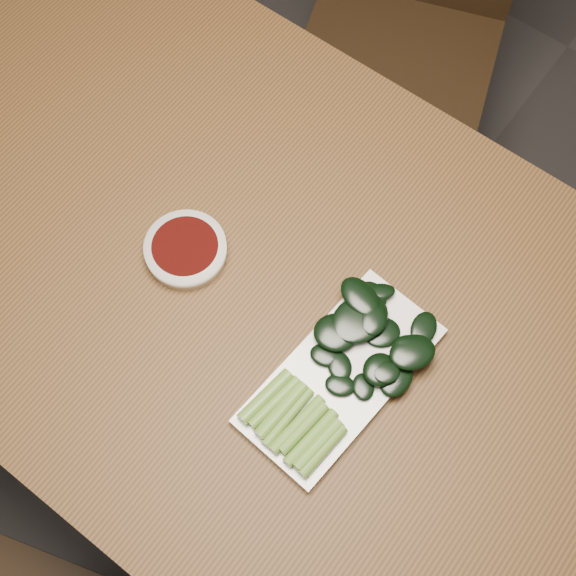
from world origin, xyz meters
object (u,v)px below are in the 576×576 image
Objects in this scene: sauce_bowl at (186,250)px; serving_plate at (341,376)px; table at (272,310)px; chair_far at (405,21)px; gai_lan at (344,365)px.

sauce_bowl is 0.28m from serving_plate.
chair_far reaches higher than table.
gai_lan reaches higher than serving_plate.
serving_plate is (0.15, -0.04, 0.08)m from table.
gai_lan is at bearing -84.18° from chair_far.
sauce_bowl is 0.39× the size of serving_plate.
table is 4.87× the size of gai_lan.
table is 1.57× the size of chair_far.
serving_plate is at bearing -84.33° from chair_far.
gai_lan is (0.15, -0.03, 0.10)m from table.
chair_far is 3.10× the size of gai_lan.
chair_far is (-0.22, 0.73, -0.19)m from table.
sauce_bowl is 0.40× the size of gai_lan.
gai_lan reaches higher than sauce_bowl.
table is 0.16m from sauce_bowl.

